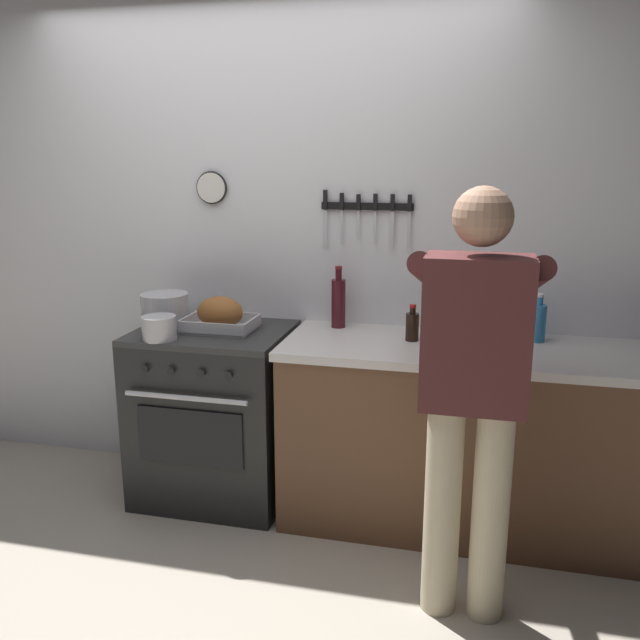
# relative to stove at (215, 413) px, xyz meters

# --- Properties ---
(ground_plane) EXTENTS (8.00, 8.00, 0.00)m
(ground_plane) POSITION_rel_stove_xyz_m (0.22, -0.99, -0.45)
(ground_plane) COLOR #A89E8E
(wall_back) EXTENTS (6.00, 0.13, 2.60)m
(wall_back) POSITION_rel_stove_xyz_m (0.22, 0.36, 0.85)
(wall_back) COLOR silver
(wall_back) RESTS_ON ground
(counter_block) EXTENTS (2.03, 0.65, 0.90)m
(counter_block) POSITION_rel_stove_xyz_m (1.42, 0.00, 0.00)
(counter_block) COLOR brown
(counter_block) RESTS_ON ground
(stove) EXTENTS (0.76, 0.67, 0.90)m
(stove) POSITION_rel_stove_xyz_m (0.00, 0.00, 0.00)
(stove) COLOR black
(stove) RESTS_ON ground
(person_cook) EXTENTS (0.51, 0.63, 1.66)m
(person_cook) POSITION_rel_stove_xyz_m (1.30, -0.65, 0.50)
(person_cook) COLOR #C6B793
(person_cook) RESTS_ON ground
(roasting_pan) EXTENTS (0.35, 0.26, 0.17)m
(roasting_pan) POSITION_rel_stove_xyz_m (0.04, 0.01, 0.53)
(roasting_pan) COLOR #B7B7BC
(roasting_pan) RESTS_ON stove
(stock_pot) EXTENTS (0.24, 0.24, 0.17)m
(stock_pot) POSITION_rel_stove_xyz_m (-0.27, 0.04, 0.53)
(stock_pot) COLOR #B7B7BC
(stock_pot) RESTS_ON stove
(saucepan) EXTENTS (0.16, 0.16, 0.11)m
(saucepan) POSITION_rel_stove_xyz_m (-0.17, -0.23, 0.51)
(saucepan) COLOR #B7B7BC
(saucepan) RESTS_ON stove
(cutting_board) EXTENTS (0.36, 0.24, 0.02)m
(cutting_board) POSITION_rel_stove_xyz_m (1.24, -0.12, 0.46)
(cutting_board) COLOR tan
(cutting_board) RESTS_ON counter_block
(bottle_wine_red) EXTENTS (0.07, 0.07, 0.32)m
(bottle_wine_red) POSITION_rel_stove_xyz_m (0.61, 0.21, 0.58)
(bottle_wine_red) COLOR #47141E
(bottle_wine_red) RESTS_ON counter_block
(bottle_soy_sauce) EXTENTS (0.06, 0.06, 0.17)m
(bottle_soy_sauce) POSITION_rel_stove_xyz_m (1.00, 0.04, 0.52)
(bottle_soy_sauce) COLOR black
(bottle_soy_sauce) RESTS_ON counter_block
(bottle_cooking_oil) EXTENTS (0.07, 0.07, 0.25)m
(bottle_cooking_oil) POSITION_rel_stove_xyz_m (1.38, 0.21, 0.55)
(bottle_cooking_oil) COLOR gold
(bottle_cooking_oil) RESTS_ON counter_block
(bottle_dish_soap) EXTENTS (0.08, 0.08, 0.23)m
(bottle_dish_soap) POSITION_rel_stove_xyz_m (1.58, 0.16, 0.55)
(bottle_dish_soap) COLOR #338CCC
(bottle_dish_soap) RESTS_ON counter_block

